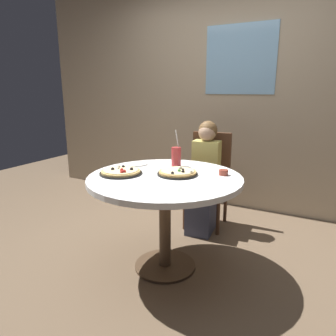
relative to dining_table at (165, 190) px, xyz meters
name	(u,v)px	position (x,y,z in m)	size (l,w,h in m)	color
ground_plane	(165,266)	(0.00, 0.00, -0.64)	(8.00, 8.00, 0.00)	brown
wall_with_window	(232,83)	(0.00, 1.64, 0.81)	(5.20, 0.14, 2.90)	tan
dining_table	(165,190)	(0.00, 0.00, 0.00)	(1.14, 1.14, 0.75)	white
chair_wooden	(209,174)	(-0.01, 0.97, -0.11)	(0.44, 0.44, 0.95)	brown
diner_child	(204,183)	(0.01, 0.79, -0.16)	(0.29, 0.42, 1.08)	#3F4766
pizza_veggie	(178,173)	(0.07, 0.08, 0.12)	(0.31, 0.31, 0.05)	black
pizza_cheese	(121,172)	(-0.32, -0.10, 0.12)	(0.32, 0.32, 0.05)	black
soda_cup	(176,157)	(-0.06, 0.31, 0.19)	(0.08, 0.08, 0.31)	#B73333
sauce_bowl	(223,172)	(0.38, 0.23, 0.13)	(0.07, 0.07, 0.04)	brown
plate_small	(137,164)	(-0.39, 0.21, 0.11)	(0.18, 0.18, 0.01)	white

